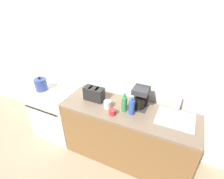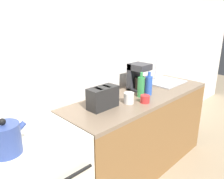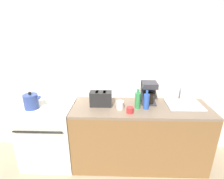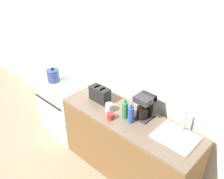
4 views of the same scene
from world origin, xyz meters
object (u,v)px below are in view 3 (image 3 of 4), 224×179
(stove, at_px, (50,132))
(coffee_maker, at_px, (149,92))
(bottle_green, at_px, (138,100))
(cup_red, at_px, (130,110))
(bottle_blue, at_px, (146,101))
(cup_white, at_px, (120,105))
(kettle, at_px, (31,101))
(toaster, at_px, (101,99))

(stove, distance_m, coffee_maker, 1.54)
(stove, bearing_deg, bottle_green, -2.36)
(coffee_maker, xyz_separation_m, cup_red, (-0.27, -0.31, -0.12))
(coffee_maker, xyz_separation_m, bottle_green, (-0.17, -0.18, -0.05))
(bottle_blue, relative_size, cup_white, 2.37)
(bottle_green, bearing_deg, coffee_maker, 46.60)
(stove, distance_m, bottle_green, 1.37)
(kettle, relative_size, cup_red, 2.57)
(kettle, bearing_deg, coffee_maker, 8.41)
(kettle, bearing_deg, cup_red, -3.75)
(kettle, xyz_separation_m, coffee_maker, (1.56, 0.23, 0.06))
(coffee_maker, bearing_deg, cup_red, -131.18)
(toaster, xyz_separation_m, cup_white, (0.26, -0.09, -0.05))
(toaster, relative_size, coffee_maker, 0.94)
(cup_white, bearing_deg, stove, 175.23)
(cup_white, bearing_deg, bottle_green, 8.30)
(kettle, distance_m, cup_red, 1.29)
(stove, xyz_separation_m, toaster, (0.76, 0.01, 0.55))
(kettle, relative_size, cup_white, 2.20)
(stove, distance_m, bottle_blue, 1.47)
(stove, xyz_separation_m, cup_red, (1.14, -0.19, 0.48))
(coffee_maker, bearing_deg, bottle_blue, -106.24)
(bottle_blue, bearing_deg, cup_white, -177.64)
(stove, height_order, bottle_blue, bottle_blue)
(cup_red, bearing_deg, cup_white, 139.74)
(kettle, distance_m, cup_white, 1.16)
(bottle_blue, height_order, bottle_green, bottle_green)
(cup_red, bearing_deg, stove, 170.60)
(stove, height_order, toaster, toaster)
(toaster, xyz_separation_m, bottle_green, (0.49, -0.06, 0.01))
(toaster, relative_size, cup_red, 3.18)
(kettle, xyz_separation_m, toaster, (0.90, 0.11, 0.00))
(bottle_blue, bearing_deg, kettle, -178.71)
(stove, height_order, coffee_maker, coffee_maker)
(toaster, height_order, cup_white, toaster)
(kettle, xyz_separation_m, cup_red, (1.28, -0.08, -0.06))
(toaster, bearing_deg, bottle_blue, -7.27)
(kettle, bearing_deg, toaster, 6.98)
(stove, height_order, bottle_green, bottle_green)
(coffee_maker, height_order, cup_white, coffee_maker)
(stove, distance_m, cup_red, 1.25)
(bottle_green, bearing_deg, bottle_blue, -10.08)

